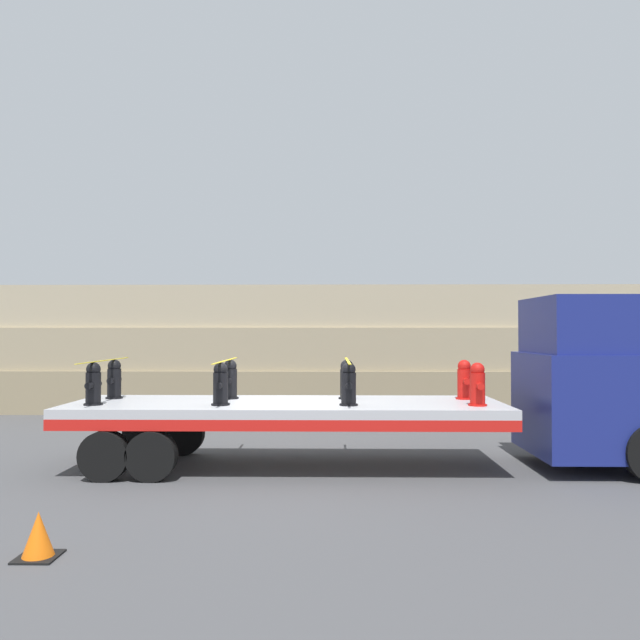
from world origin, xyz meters
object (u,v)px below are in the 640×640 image
at_px(fire_hydrant_black_near_2, 349,385).
at_px(fire_hydrant_red_near_3, 477,385).
at_px(truck_cab, 600,384).
at_px(fire_hydrant_black_far_1, 230,380).
at_px(fire_hydrant_black_near_1, 221,385).
at_px(fire_hydrant_red_far_3, 464,380).
at_px(traffic_cone, 38,535).
at_px(fire_hydrant_black_far_2, 347,380).
at_px(flatbed_trailer, 260,414).
at_px(fire_hydrant_black_near_0, 93,384).
at_px(fire_hydrant_black_far_0, 114,380).

bearing_deg(fire_hydrant_black_near_2, fire_hydrant_red_near_3, 0.00).
height_order(truck_cab, fire_hydrant_black_far_1, truck_cab).
distance_m(fire_hydrant_black_near_1, fire_hydrant_red_far_3, 4.89).
bearing_deg(traffic_cone, fire_hydrant_black_far_2, 55.64).
height_order(truck_cab, fire_hydrant_black_far_2, truck_cab).
height_order(truck_cab, traffic_cone, truck_cab).
bearing_deg(flatbed_trailer, truck_cab, 0.00).
bearing_deg(fire_hydrant_black_far_1, fire_hydrant_black_far_2, 0.00).
bearing_deg(fire_hydrant_black_near_2, traffic_cone, -130.74).
bearing_deg(fire_hydrant_black_far_2, fire_hydrant_black_near_0, -166.68).
distance_m(fire_hydrant_black_far_0, fire_hydrant_black_far_1, 2.38).
height_order(fire_hydrant_black_far_1, fire_hydrant_red_near_3, same).
xyz_separation_m(fire_hydrant_black_near_0, fire_hydrant_black_near_2, (4.76, 0.00, 0.00)).
bearing_deg(fire_hydrant_black_far_1, fire_hydrant_black_far_0, 180.00).
distance_m(fire_hydrant_black_near_0, fire_hydrant_black_far_2, 4.89).
xyz_separation_m(fire_hydrant_black_far_0, fire_hydrant_black_far_2, (4.76, 0.00, 0.00)).
relative_size(truck_cab, fire_hydrant_black_near_2, 4.13).
bearing_deg(fire_hydrant_red_far_3, fire_hydrant_red_near_3, -90.00).
bearing_deg(fire_hydrant_red_far_3, fire_hydrant_black_far_1, 180.00).
bearing_deg(fire_hydrant_black_near_2, flatbed_trailer, 161.76).
height_order(fire_hydrant_black_far_2, fire_hydrant_red_near_3, same).
bearing_deg(fire_hydrant_black_near_0, fire_hydrant_black_far_0, 90.00).
height_order(flatbed_trailer, traffic_cone, flatbed_trailer).
bearing_deg(fire_hydrant_black_far_1, fire_hydrant_red_far_3, 0.00).
relative_size(fire_hydrant_black_near_0, fire_hydrant_red_far_3, 1.00).
bearing_deg(fire_hydrant_black_far_0, fire_hydrant_black_far_2, 0.00).
relative_size(truck_cab, fire_hydrant_red_far_3, 4.13).
height_order(fire_hydrant_red_near_3, traffic_cone, fire_hydrant_red_near_3).
bearing_deg(truck_cab, traffic_cone, -150.36).
height_order(truck_cab, fire_hydrant_red_near_3, truck_cab).
relative_size(truck_cab, fire_hydrant_black_far_1, 4.13).
bearing_deg(flatbed_trailer, fire_hydrant_black_far_0, 169.53).
bearing_deg(fire_hydrant_black_near_0, fire_hydrant_black_far_1, 25.35).
distance_m(fire_hydrant_black_near_1, traffic_cone, 4.75).
xyz_separation_m(fire_hydrant_black_far_0, fire_hydrant_black_near_2, (4.76, -1.13, 0.00)).
distance_m(fire_hydrant_black_near_0, traffic_cone, 4.67).
xyz_separation_m(truck_cab, fire_hydrant_black_far_2, (-4.88, 0.56, 0.03)).
bearing_deg(fire_hydrant_black_far_2, fire_hydrant_black_far_1, 180.00).
relative_size(fire_hydrant_black_far_1, traffic_cone, 1.49).
height_order(truck_cab, fire_hydrant_red_far_3, truck_cab).
bearing_deg(flatbed_trailer, traffic_cone, -112.46).
xyz_separation_m(fire_hydrant_black_far_1, fire_hydrant_black_far_2, (2.38, 0.00, 0.00)).
height_order(flatbed_trailer, fire_hydrant_black_near_2, fire_hydrant_black_near_2).
bearing_deg(traffic_cone, fire_hydrant_black_near_2, 49.26).
bearing_deg(fire_hydrant_red_near_3, fire_hydrant_red_far_3, 90.00).
distance_m(fire_hydrant_black_near_0, fire_hydrant_black_near_2, 4.76).
height_order(fire_hydrant_black_near_0, fire_hydrant_black_far_0, same).
distance_m(flatbed_trailer, fire_hydrant_black_near_1, 1.07).
height_order(fire_hydrant_red_near_3, fire_hydrant_red_far_3, same).
xyz_separation_m(fire_hydrant_black_near_2, fire_hydrant_black_far_2, (0.00, 1.13, 0.00)).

